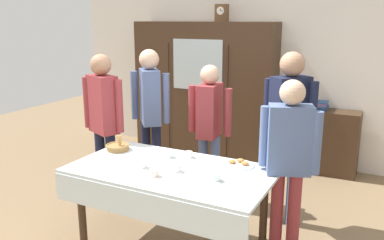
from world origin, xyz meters
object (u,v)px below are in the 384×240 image
Objects in this scene: mantel_clock at (222,13)px; person_near_right_end at (103,115)px; tea_cup_back_edge at (189,155)px; person_behind_table_left at (289,122)px; person_behind_table_right at (150,107)px; bread_basket at (118,147)px; pastry_plate at (239,164)px; dining_table at (169,181)px; book_stack at (322,105)px; spoon_far_left at (246,176)px; tea_cup_front_edge at (143,165)px; person_beside_shelf at (209,121)px; tea_cup_mid_right at (176,169)px; wall_cabinet at (204,90)px; tea_cup_near_left at (169,155)px; bookshelf_low at (320,141)px; person_by_cabinet at (289,153)px; tea_cup_center at (216,178)px; tea_cup_far_left at (154,174)px; spoon_center at (140,161)px.

mantel_clock reaches higher than person_near_right_end.
tea_cup_back_edge is 1.03m from person_behind_table_left.
person_behind_table_right is at bearing 62.44° from person_near_right_end.
bread_basket is 0.86× the size of pastry_plate.
dining_table is at bearing -50.49° from person_behind_table_right.
book_stack is 2.29m from pastry_plate.
spoon_far_left is at bearing -54.98° from pastry_plate.
person_behind_table_left is (1.01, 1.05, 0.28)m from tea_cup_front_edge.
person_behind_table_left is 1.12× the size of person_beside_shelf.
book_stack is 2.77m from tea_cup_mid_right.
wall_cabinet is 2.45m from tea_cup_near_left.
person_behind_table_right is (-0.87, 0.70, 0.25)m from tea_cup_back_edge.
bookshelf_low is (1.46, 0.05, -1.70)m from mantel_clock.
book_stack is 0.14× the size of person_by_cabinet.
mantel_clock is at bearing 112.48° from tea_cup_center.
tea_cup_mid_right is 1.45m from person_behind_table_right.
tea_cup_near_left is at bearing -142.95° from person_behind_table_left.
tea_cup_back_edge is 0.94m from person_by_cabinet.
pastry_plate is (0.49, 0.03, -0.02)m from tea_cup_back_edge.
spoon_far_left is (0.88, 0.24, -0.02)m from tea_cup_front_edge.
wall_cabinet is at bearing -178.33° from bookshelf_low.
person_beside_shelf is (-0.91, 0.13, -0.13)m from person_behind_table_left.
tea_cup_mid_right and tea_cup_front_edge have the same top height.
tea_cup_mid_right is (-0.75, -2.66, 0.37)m from bookshelf_low.
tea_cup_far_left is 0.77m from spoon_far_left.
tea_cup_back_edge is at bearing -109.80° from bookshelf_low.
person_near_right_end is 0.99× the size of person_behind_table_right.
spoon_center is at bearing -62.21° from person_behind_table_right.
mantel_clock is 3.15m from tea_cup_center.
bread_basket is at bearing 162.23° from dining_table.
pastry_plate is at bearing 20.60° from spoon_center.
person_beside_shelf is (-0.20, 1.12, 0.15)m from tea_cup_mid_right.
tea_cup_near_left is at bearing -170.34° from pastry_plate.
person_behind_table_right is at bearing 99.31° from bread_basket.
pastry_plate is (1.40, -2.21, -0.22)m from wall_cabinet.
tea_cup_center reaches higher than dining_table.
tea_cup_mid_right is at bearing -162.45° from spoon_far_left.
book_stack is at bearing 70.20° from tea_cup_back_edge.
tea_cup_center is 1.74m from person_behind_table_right.
book_stack is (1.46, 0.05, -1.20)m from mantel_clock.
book_stack reaches higher than bread_basket.
person_beside_shelf reaches higher than tea_cup_back_edge.
dining_table is 0.68m from spoon_far_left.
wall_cabinet reaches higher than person_beside_shelf.
tea_cup_back_edge is (0.91, -2.24, -0.20)m from wall_cabinet.
person_behind_table_left reaches higher than tea_cup_mid_right.
person_beside_shelf is 0.75m from person_behind_table_right.
tea_cup_far_left is (0.60, -2.79, -1.33)m from mantel_clock.
book_stack is at bearing 81.66° from pastry_plate.
bread_basket is at bearing 148.15° from tea_cup_far_left.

